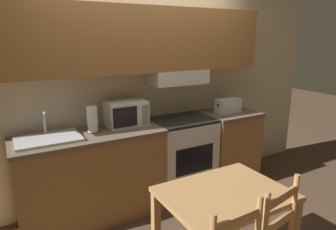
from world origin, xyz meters
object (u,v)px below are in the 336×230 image
(microwave, at_px, (126,113))
(paper_towel_roll, at_px, (92,120))
(toaster, at_px, (228,106))
(stove_range, at_px, (182,156))
(sink_basin, at_px, (48,138))
(dining_table, at_px, (224,208))

(microwave, distance_m, paper_towel_roll, 0.39)
(paper_towel_roll, bearing_deg, toaster, -1.02)
(microwave, distance_m, toaster, 1.33)
(toaster, distance_m, paper_towel_roll, 1.71)
(stove_range, relative_size, sink_basin, 1.61)
(toaster, bearing_deg, stove_range, 178.78)
(dining_table, bearing_deg, stove_range, 70.33)
(stove_range, distance_m, sink_basin, 1.54)
(stove_range, distance_m, microwave, 0.89)
(microwave, relative_size, dining_table, 0.47)
(sink_basin, relative_size, dining_table, 0.64)
(sink_basin, bearing_deg, toaster, -0.12)
(sink_basin, distance_m, paper_towel_roll, 0.44)
(toaster, height_order, paper_towel_roll, paper_towel_roll)
(stove_range, bearing_deg, paper_towel_roll, 179.11)
(toaster, distance_m, dining_table, 1.79)
(microwave, height_order, toaster, microwave)
(sink_basin, height_order, dining_table, sink_basin)
(toaster, xyz_separation_m, dining_table, (-1.14, -1.32, -0.38))
(stove_range, relative_size, toaster, 2.89)
(stove_range, xyz_separation_m, toaster, (0.67, -0.01, 0.55))
(stove_range, height_order, paper_towel_roll, paper_towel_roll)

